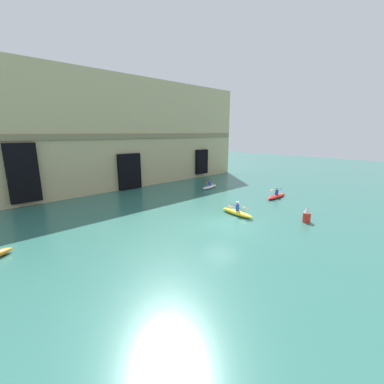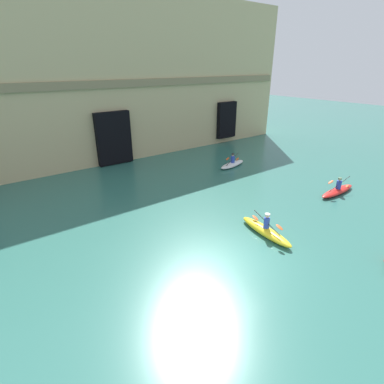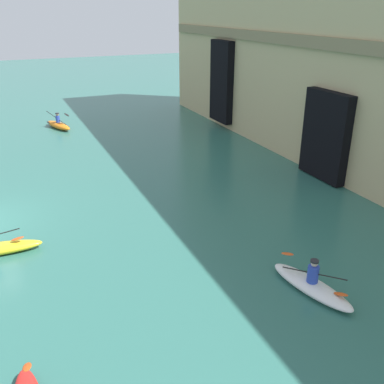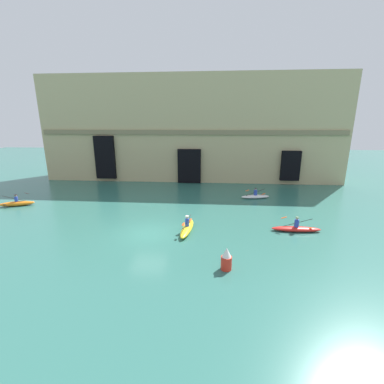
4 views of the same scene
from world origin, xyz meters
name	(u,v)px [view 2 (image 2 of 4)]	position (x,y,z in m)	size (l,w,h in m)	color
ground_plane	(233,260)	(0.00, 0.00, 0.00)	(120.00, 120.00, 0.00)	#2D665B
cliff_bluff	(94,79)	(1.54, 18.66, 6.57)	(38.24, 6.20, 13.21)	tan
kayak_red	(338,190)	(10.42, 1.14, 0.21)	(3.43, 0.72, 1.07)	red
kayak_yellow	(266,231)	(2.70, 0.52, 0.24)	(1.01, 3.35, 1.16)	yellow
kayak_white	(232,164)	(8.82, 9.25, 0.22)	(3.01, 1.36, 1.09)	white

